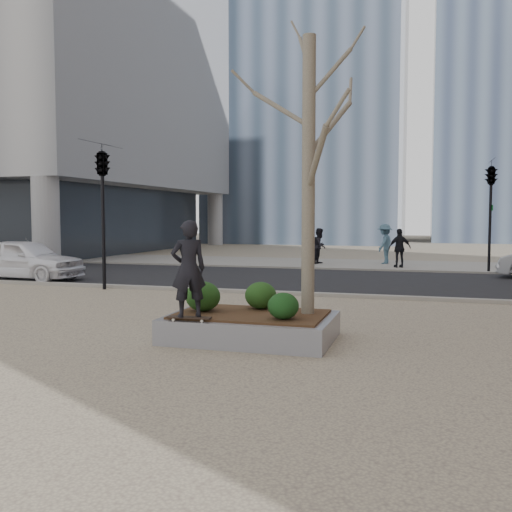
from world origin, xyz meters
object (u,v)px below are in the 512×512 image
(planter, at_px, (251,327))
(police_car, at_px, (25,259))
(skateboard, at_px, (189,319))
(skateboarder, at_px, (188,269))

(planter, bearing_deg, police_car, 146.41)
(skateboard, distance_m, police_car, 12.48)
(planter, distance_m, police_car, 12.67)
(planter, xyz_separation_m, police_car, (-10.54, 7.00, 0.53))
(planter, relative_size, police_car, 0.70)
(skateboarder, distance_m, police_car, 12.49)
(skateboarder, xyz_separation_m, police_car, (-9.68, 7.87, -0.61))
(planter, xyz_separation_m, skateboard, (-0.86, -0.86, 0.26))
(skateboard, xyz_separation_m, skateboarder, (0.00, 0.00, 0.88))
(skateboard, height_order, police_car, police_car)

